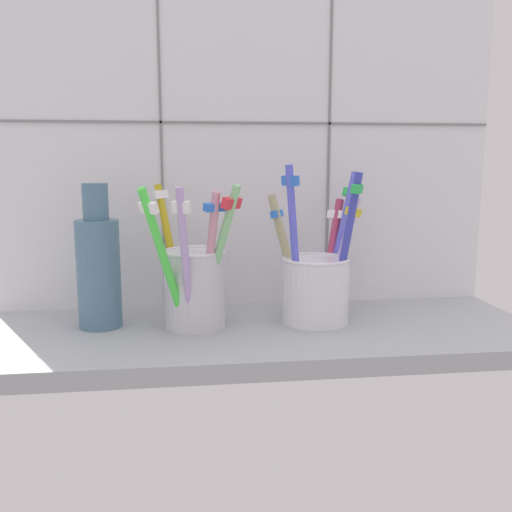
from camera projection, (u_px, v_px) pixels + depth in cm
name	position (u px, v px, depth cm)	size (l,w,h in cm)	color
counter_slab	(258.00, 337.00, 64.32)	(64.00, 22.00, 2.00)	#9EA3A8
tile_wall_back	(246.00, 147.00, 72.41)	(64.00, 2.20, 45.00)	white
toothbrush_cup_left	(194.00, 282.00, 63.76)	(11.04, 12.27, 16.41)	silver
toothbrush_cup_right	(317.00, 282.00, 66.06)	(12.24, 10.14, 18.40)	white
ceramic_vase	(98.00, 267.00, 63.71)	(4.86, 4.86, 16.35)	slate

